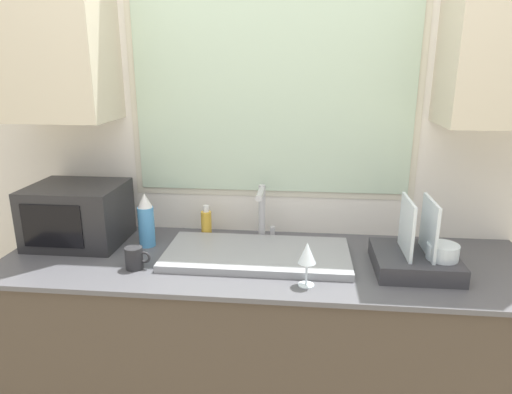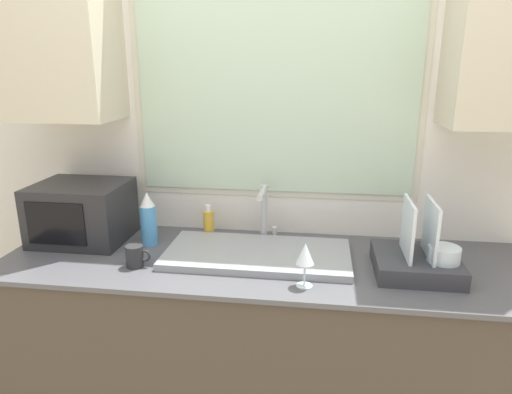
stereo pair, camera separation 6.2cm
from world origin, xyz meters
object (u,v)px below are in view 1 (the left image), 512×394
Objects in this scene: dish_rack at (417,256)px; mug_near_sink at (135,258)px; spray_bottle at (146,221)px; faucet at (262,209)px; soap_bottle at (206,223)px; microwave at (78,214)px; wine_glass at (307,254)px.

dish_rack is 3.09× the size of mug_near_sink.
dish_rack reaches higher than spray_bottle.
mug_near_sink is (-0.48, -0.36, -0.11)m from faucet.
spray_bottle is 2.37× the size of mug_near_sink.
mug_near_sink is (0.03, -0.24, -0.07)m from spray_bottle.
spray_bottle is 1.61× the size of soap_bottle.
microwave is at bearing -167.26° from soap_bottle.
soap_bottle is (-0.27, 0.02, -0.09)m from faucet.
spray_bottle is at bearing -2.54° from microwave.
microwave is 1.09m from wine_glass.
faucet is 0.64× the size of microwave.
faucet is at bearing 115.02° from wine_glass.
faucet is 2.50× the size of mug_near_sink.
wine_glass is at bearing -23.84° from spray_bottle.
dish_rack is 2.10× the size of soap_bottle.
spray_bottle reaches higher than wine_glass.
microwave is 2.38× the size of wine_glass.
spray_bottle is (0.32, -0.01, -0.02)m from microwave.
spray_bottle is (-1.15, 0.14, 0.06)m from dish_rack.
dish_rack is 1.16m from spray_bottle.
faucet is at bearing 36.61° from mug_near_sink.
microwave reaches higher than soap_bottle.
soap_bottle is at bearing 162.99° from dish_rack.
wine_glass reaches higher than mug_near_sink.
mug_near_sink is 0.69m from wine_glass.
wine_glass is (0.68, -0.08, 0.08)m from mug_near_sink.
mug_near_sink is at bearing -174.81° from dish_rack.
dish_rack is at bearing -17.01° from soap_bottle.
faucet reaches higher than wine_glass.
spray_bottle is 0.28m from soap_bottle.
microwave is 1.66× the size of spray_bottle.
microwave is 0.44m from mug_near_sink.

